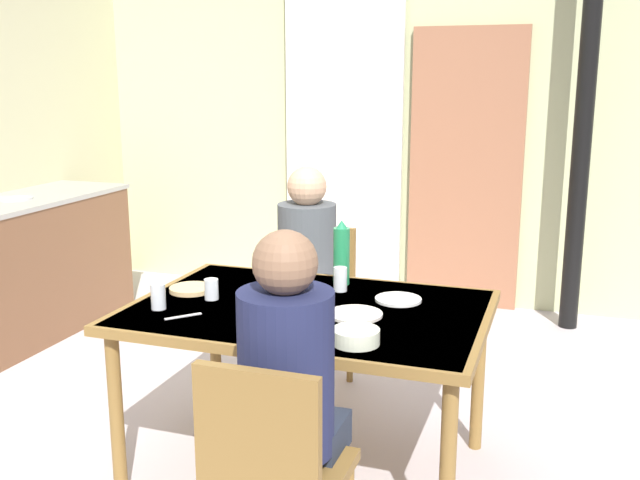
{
  "coord_description": "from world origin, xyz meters",
  "views": [
    {
      "loc": [
        1.39,
        -2.59,
        1.67
      ],
      "look_at": [
        0.42,
        0.24,
        0.99
      ],
      "focal_mm": 40.82,
      "sensor_mm": 36.0,
      "label": 1
    }
  ],
  "objects_px": {
    "chair_near_diner": "(272,472)",
    "water_bottle_green_near": "(295,277)",
    "person_far_diner": "(306,252)",
    "water_bottle_green_far": "(342,254)",
    "dining_table": "(308,322)",
    "chair_far_diner": "(315,298)",
    "serving_bowl_center": "(356,336)",
    "person_near_diner": "(288,367)"
  },
  "relations": [
    {
      "from": "person_far_diner",
      "to": "serving_bowl_center",
      "type": "relative_size",
      "value": 4.53
    },
    {
      "from": "chair_far_diner",
      "to": "dining_table",
      "type": "bearing_deg",
      "value": 107.51
    },
    {
      "from": "person_near_diner",
      "to": "dining_table",
      "type": "bearing_deg",
      "value": 104.94
    },
    {
      "from": "person_far_diner",
      "to": "water_bottle_green_near",
      "type": "distance_m",
      "value": 0.77
    },
    {
      "from": "chair_far_diner",
      "to": "water_bottle_green_near",
      "type": "xyz_separation_m",
      "value": [
        0.22,
        -0.87,
        0.37
      ]
    },
    {
      "from": "dining_table",
      "to": "person_near_diner",
      "type": "height_order",
      "value": "person_near_diner"
    },
    {
      "from": "chair_near_diner",
      "to": "water_bottle_green_near",
      "type": "distance_m",
      "value": 0.94
    },
    {
      "from": "water_bottle_green_near",
      "to": "serving_bowl_center",
      "type": "bearing_deg",
      "value": -42.11
    },
    {
      "from": "water_bottle_green_far",
      "to": "serving_bowl_center",
      "type": "height_order",
      "value": "water_bottle_green_far"
    },
    {
      "from": "water_bottle_green_far",
      "to": "water_bottle_green_near",
      "type": "bearing_deg",
      "value": -101.13
    },
    {
      "from": "chair_near_diner",
      "to": "water_bottle_green_near",
      "type": "height_order",
      "value": "water_bottle_green_near"
    },
    {
      "from": "water_bottle_green_far",
      "to": "chair_near_diner",
      "type": "bearing_deg",
      "value": -82.41
    },
    {
      "from": "chair_near_diner",
      "to": "water_bottle_green_far",
      "type": "distance_m",
      "value": 1.29
    },
    {
      "from": "chair_far_diner",
      "to": "water_bottle_green_far",
      "type": "distance_m",
      "value": 0.68
    },
    {
      "from": "dining_table",
      "to": "chair_far_diner",
      "type": "height_order",
      "value": "chair_far_diner"
    },
    {
      "from": "serving_bowl_center",
      "to": "dining_table",
      "type": "bearing_deg",
      "value": 131.67
    },
    {
      "from": "person_near_diner",
      "to": "serving_bowl_center",
      "type": "height_order",
      "value": "person_near_diner"
    },
    {
      "from": "chair_far_diner",
      "to": "water_bottle_green_near",
      "type": "height_order",
      "value": "water_bottle_green_near"
    },
    {
      "from": "chair_near_diner",
      "to": "person_far_diner",
      "type": "bearing_deg",
      "value": 106.34
    },
    {
      "from": "person_far_diner",
      "to": "water_bottle_green_far",
      "type": "height_order",
      "value": "person_far_diner"
    },
    {
      "from": "dining_table",
      "to": "chair_far_diner",
      "type": "relative_size",
      "value": 1.67
    },
    {
      "from": "dining_table",
      "to": "water_bottle_green_far",
      "type": "xyz_separation_m",
      "value": [
        0.03,
        0.37,
        0.21
      ]
    },
    {
      "from": "chair_near_diner",
      "to": "serving_bowl_center",
      "type": "height_order",
      "value": "chair_near_diner"
    },
    {
      "from": "chair_near_diner",
      "to": "person_far_diner",
      "type": "height_order",
      "value": "person_far_diner"
    },
    {
      "from": "person_near_diner",
      "to": "water_bottle_green_near",
      "type": "distance_m",
      "value": 0.74
    },
    {
      "from": "person_near_diner",
      "to": "person_far_diner",
      "type": "height_order",
      "value": "same"
    },
    {
      "from": "person_near_diner",
      "to": "serving_bowl_center",
      "type": "xyz_separation_m",
      "value": [
        0.11,
        0.38,
        -0.02
      ]
    },
    {
      "from": "water_bottle_green_near",
      "to": "person_far_diner",
      "type": "bearing_deg",
      "value": 106.61
    },
    {
      "from": "chair_far_diner",
      "to": "water_bottle_green_far",
      "type": "relative_size",
      "value": 2.94
    },
    {
      "from": "chair_near_diner",
      "to": "serving_bowl_center",
      "type": "xyz_separation_m",
      "value": [
        0.11,
        0.51,
        0.27
      ]
    },
    {
      "from": "chair_near_diner",
      "to": "water_bottle_green_near",
      "type": "bearing_deg",
      "value": 106.1
    },
    {
      "from": "serving_bowl_center",
      "to": "chair_far_diner",
      "type": "bearing_deg",
      "value": 115.61
    },
    {
      "from": "water_bottle_green_far",
      "to": "person_near_diner",
      "type": "bearing_deg",
      "value": -81.47
    },
    {
      "from": "chair_near_diner",
      "to": "person_far_diner",
      "type": "relative_size",
      "value": 1.13
    },
    {
      "from": "chair_far_diner",
      "to": "person_far_diner",
      "type": "distance_m",
      "value": 0.31
    },
    {
      "from": "person_far_diner",
      "to": "water_bottle_green_far",
      "type": "bearing_deg",
      "value": 130.53
    },
    {
      "from": "serving_bowl_center",
      "to": "person_near_diner",
      "type": "bearing_deg",
      "value": -106.54
    },
    {
      "from": "person_near_diner",
      "to": "water_bottle_green_far",
      "type": "height_order",
      "value": "person_near_diner"
    },
    {
      "from": "dining_table",
      "to": "person_far_diner",
      "type": "height_order",
      "value": "person_far_diner"
    },
    {
      "from": "water_bottle_green_near",
      "to": "water_bottle_green_far",
      "type": "relative_size",
      "value": 0.94
    },
    {
      "from": "water_bottle_green_near",
      "to": "serving_bowl_center",
      "type": "xyz_separation_m",
      "value": [
        0.35,
        -0.32,
        -0.1
      ]
    },
    {
      "from": "chair_near_diner",
      "to": "water_bottle_green_far",
      "type": "relative_size",
      "value": 2.94
    }
  ]
}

